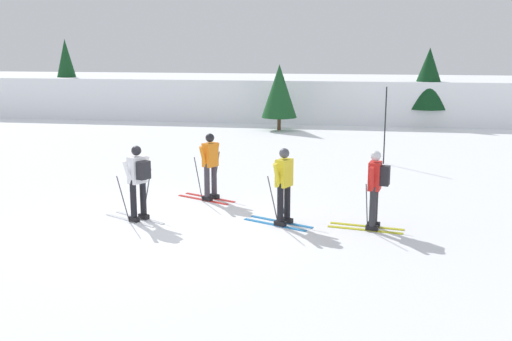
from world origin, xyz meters
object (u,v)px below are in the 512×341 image
object	(u,v)px
skier_white	(138,179)
trail_marker_pole	(385,126)
skier_yellow	(284,184)
conifer_far_right	(279,91)
conifer_far_left	(66,72)
conifer_far_centre	(429,78)
skier_red	(376,186)
skier_orange	(210,165)

from	to	relation	value
skier_white	trail_marker_pole	size ratio (longest dim) A/B	0.67
skier_yellow	conifer_far_right	bearing A→B (deg)	97.82
conifer_far_left	conifer_far_right	world-z (taller)	conifer_far_left
skier_yellow	conifer_far_right	distance (m)	14.89
conifer_far_left	conifer_far_centre	bearing A→B (deg)	-2.33
skier_red	trail_marker_pole	size ratio (longest dim) A/B	0.68
skier_yellow	conifer_far_centre	distance (m)	18.21
skier_white	conifer_far_right	xyz separation A→B (m)	(1.20, 14.97, 0.84)
conifer_far_left	skier_yellow	bearing A→B (deg)	-52.30
conifer_far_right	conifer_far_centre	bearing A→B (deg)	22.14
skier_orange	skier_yellow	bearing A→B (deg)	-41.40
skier_orange	conifer_far_centre	size ratio (longest dim) A/B	0.46
conifer_far_right	skier_red	bearing A→B (deg)	-74.88
skier_yellow	conifer_far_right	size ratio (longest dim) A/B	0.57
skier_red	trail_marker_pole	xyz separation A→B (m)	(0.47, 7.40, 0.31)
skier_red	skier_yellow	size ratio (longest dim) A/B	1.00
skier_white	skier_red	world-z (taller)	same
skier_red	skier_yellow	bearing A→B (deg)	179.92
skier_orange	trail_marker_pole	xyz separation A→B (m)	(4.53, 5.55, 0.35)
skier_white	skier_orange	bearing A→B (deg)	61.75
skier_red	conifer_far_left	bearing A→B (deg)	131.34
skier_orange	conifer_far_centre	distance (m)	17.18
skier_white	conifer_far_left	distance (m)	21.54
skier_yellow	conifer_far_left	size ratio (longest dim) A/B	0.41
skier_red	conifer_far_centre	bearing A→B (deg)	80.71
conifer_far_centre	skier_red	bearing A→B (deg)	-99.29
skier_white	conifer_far_left	size ratio (longest dim) A/B	0.41
skier_red	skier_white	bearing A→B (deg)	-177.38
trail_marker_pole	conifer_far_right	size ratio (longest dim) A/B	0.85
conifer_far_centre	conifer_far_right	bearing A→B (deg)	-157.86
skier_white	trail_marker_pole	distance (m)	9.50
skier_white	trail_marker_pole	world-z (taller)	trail_marker_pole
skier_white	conifer_far_centre	bearing A→B (deg)	65.63
conifer_far_left	skier_orange	bearing A→B (deg)	-53.79
conifer_far_left	conifer_far_centre	world-z (taller)	conifer_far_left
conifer_far_right	conifer_far_left	bearing A→B (deg)	163.64
skier_white	conifer_far_right	distance (m)	15.04
skier_orange	skier_yellow	distance (m)	2.79
skier_yellow	conifer_far_centre	world-z (taller)	conifer_far_centre
conifer_far_left	conifer_far_right	bearing A→B (deg)	-16.36
trail_marker_pole	skier_yellow	bearing A→B (deg)	-108.18
skier_white	skier_orange	world-z (taller)	same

